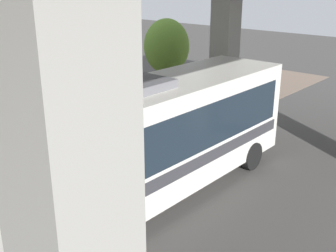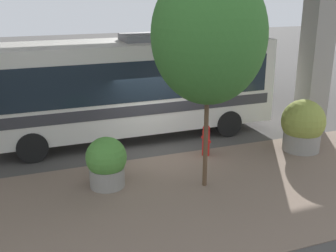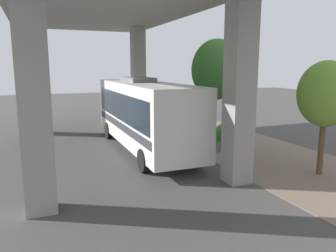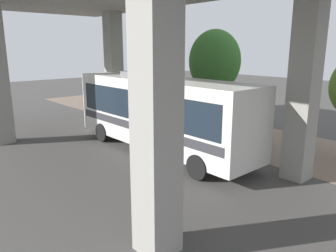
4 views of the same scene
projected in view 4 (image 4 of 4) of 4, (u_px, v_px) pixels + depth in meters
The scene contains 8 objects.
ground_plane at pixel (188, 141), 17.74m from camera, with size 80.00×80.00×0.00m, color #474442.
sidewalk_strip at pixel (224, 132), 19.67m from camera, with size 6.00×40.00×0.02m.
overpass at pixel (123, 1), 13.57m from camera, with size 9.40×20.78×7.75m.
bus at pixel (160, 110), 15.60m from camera, with size 2.73×10.46×3.79m.
fire_hydrant at pixel (176, 125), 18.98m from camera, with size 0.52×0.25×1.08m.
planter_front at pixel (151, 110), 21.75m from camera, with size 1.48×1.48×1.79m.
planter_middle at pixel (239, 131), 17.04m from camera, with size 1.14×1.14×1.46m.
street_tree_far at pixel (215, 61), 18.71m from camera, with size 2.96×2.96×5.97m.
Camera 4 is at (12.14, 12.03, 4.94)m, focal length 35.00 mm.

